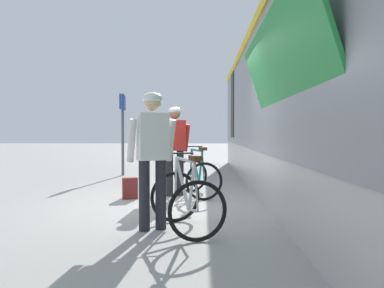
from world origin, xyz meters
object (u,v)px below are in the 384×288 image
Objects in this scene: cyclist_near_in_white at (152,148)px; backpack_on_platform at (130,188)px; cyclist_far_in_red at (175,143)px; train_car at (346,92)px; platform_sign_post at (123,120)px; bicycle_near_silver at (186,200)px; bicycle_far_teal at (197,176)px.

backpack_on_platform is (-0.74, 2.33, -0.85)m from cyclist_near_in_white.
cyclist_far_in_red is (0.09, 2.71, 0.00)m from cyclist_near_in_white.
cyclist_far_in_red is at bearing 166.46° from train_car.
platform_sign_post reaches higher than cyclist_far_in_red.
bicycle_near_silver is 0.52× the size of platform_sign_post.
backpack_on_platform is 4.38m from platform_sign_post.
train_car reaches higher than bicycle_near_silver.
train_car is 3.14m from bicycle_far_teal.
cyclist_far_in_red is 0.79m from bicycle_far_teal.
bicycle_far_teal is at bearing 87.83° from bicycle_near_silver.
cyclist_near_in_white is at bearing -148.15° from train_car.
cyclist_far_in_red is 2.86m from bicycle_near_silver.
cyclist_near_in_white is at bearing -91.84° from cyclist_far_in_red.
platform_sign_post is at bearing 108.50° from bicycle_near_silver.
train_car is at bearing -14.52° from bicycle_far_teal.
train_car is 3.75m from bicycle_near_silver.
cyclist_far_in_red is 4.40× the size of backpack_on_platform.
bicycle_far_teal is 3.06× the size of backpack_on_platform.
train_car is 3.30m from cyclist_far_in_red.
backpack_on_platform is at bearing -165.79° from bicycle_far_teal.
train_car reaches higher than bicycle_far_teal.
backpack_on_platform is (-0.82, -0.38, -0.85)m from cyclist_far_in_red.
backpack_on_platform is at bearing -76.30° from platform_sign_post.
bicycle_near_silver is at bearing -143.52° from train_car.
bicycle_far_teal is 0.51× the size of platform_sign_post.
cyclist_near_in_white is 6.61m from platform_sign_post.
bicycle_near_silver is 3.10× the size of backpack_on_platform.
bicycle_far_teal is (0.10, 2.71, -0.00)m from bicycle_near_silver.
cyclist_far_in_red is 1.44× the size of bicycle_far_teal.
train_car reaches higher than platform_sign_post.
bicycle_far_teal is at bearing 165.48° from train_car.
train_car reaches higher than cyclist_near_in_white.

